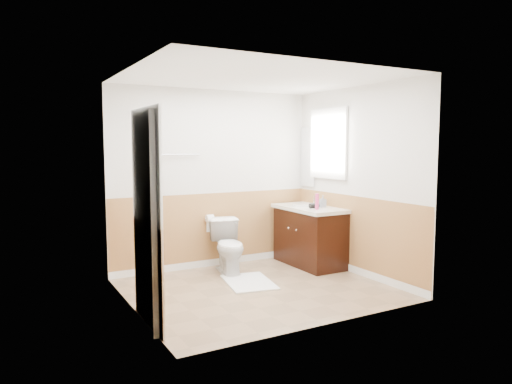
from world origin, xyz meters
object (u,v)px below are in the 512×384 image
bath_mat (249,282)px  soap_dispenser (323,201)px  toilet (229,246)px  lotion_bottle (317,202)px  vanity_cabinet (310,238)px

bath_mat → soap_dispenser: (1.32, 0.23, 0.93)m
soap_dispenser → bath_mat: bearing=-169.9°
toilet → bath_mat: 0.67m
toilet → lotion_bottle: size_ratio=3.27×
bath_mat → vanity_cabinet: bearing=17.3°
toilet → soap_dispenser: bearing=-3.1°
bath_mat → soap_dispenser: soap_dispenser is taller
lotion_bottle → soap_dispenser: bearing=36.1°
lotion_bottle → soap_dispenser: 0.27m
toilet → lotion_bottle: 1.35m
lotion_bottle → soap_dispenser: (0.22, 0.16, -0.02)m
lotion_bottle → soap_dispenser: lotion_bottle is taller
toilet → lotion_bottle: bearing=-13.2°
lotion_bottle → bath_mat: bearing=-176.2°
bath_mat → soap_dispenser: size_ratio=4.66×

